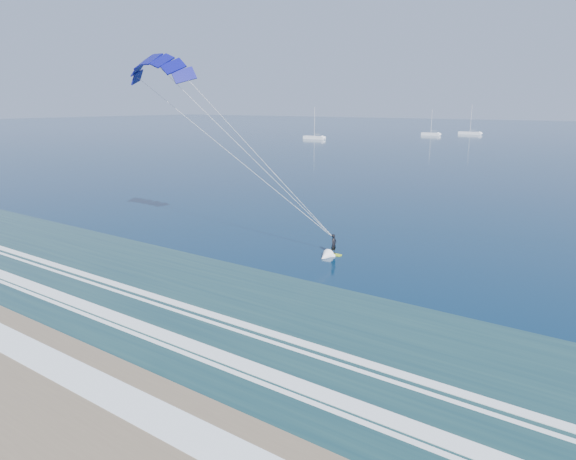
% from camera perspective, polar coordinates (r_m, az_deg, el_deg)
% --- Properties ---
extents(ground, '(900.00, 900.00, 0.00)m').
position_cam_1_polar(ground, '(36.20, -28.31, -10.44)').
color(ground, '#072C45').
rests_on(ground, ground).
extents(kitesurfer_rig, '(22.00, 9.19, 19.46)m').
position_cam_1_polar(kitesurfer_rig, '(48.49, -5.21, 9.11)').
color(kitesurfer_rig, '#A6CA17').
rests_on(kitesurfer_rig, ground).
extents(sailboat_0, '(9.12, 2.40, 12.35)m').
position_cam_1_polar(sailboat_0, '(206.11, 2.94, 10.24)').
color(sailboat_0, white).
rests_on(sailboat_0, ground).
extents(sailboat_1, '(8.04, 2.40, 11.14)m').
position_cam_1_polar(sailboat_1, '(237.59, 15.58, 10.25)').
color(sailboat_1, white).
rests_on(sailboat_1, ground).
extents(sailboat_2, '(9.93, 2.40, 13.22)m').
position_cam_1_polar(sailboat_2, '(250.40, 19.56, 10.13)').
color(sailboat_2, white).
rests_on(sailboat_2, ground).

